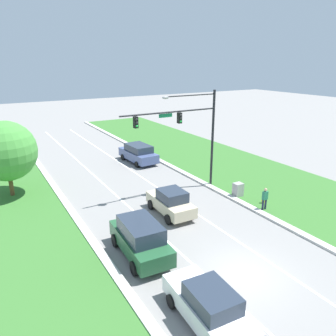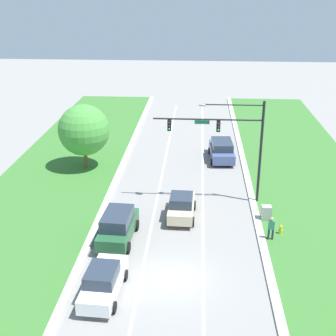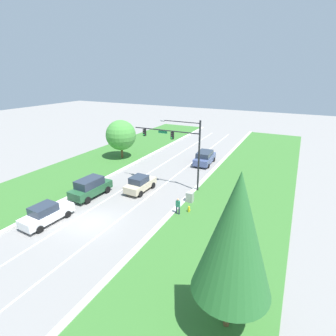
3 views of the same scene
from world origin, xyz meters
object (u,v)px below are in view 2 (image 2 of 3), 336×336
(traffic_signal_mast, at_px, (230,136))
(oak_near_left_tree, at_px, (84,130))
(forest_suv, at_px, (118,226))
(utility_cabinet, at_px, (266,213))
(white_sedan, at_px, (103,281))
(pedestrian, at_px, (271,228))
(fire_hydrant, at_px, (281,230))
(champagne_sedan, at_px, (181,206))
(slate_blue_suv, at_px, (222,150))

(traffic_signal_mast, distance_m, oak_near_left_tree, 14.00)
(forest_suv, distance_m, utility_cabinet, 10.66)
(white_sedan, relative_size, pedestrian, 2.79)
(white_sedan, relative_size, fire_hydrant, 6.74)
(utility_cabinet, bearing_deg, forest_suv, -160.97)
(traffic_signal_mast, bearing_deg, champagne_sedan, -138.84)
(traffic_signal_mast, distance_m, slate_blue_suv, 10.17)
(oak_near_left_tree, bearing_deg, slate_blue_suv, 14.21)
(slate_blue_suv, relative_size, pedestrian, 3.06)
(slate_blue_suv, height_order, white_sedan, slate_blue_suv)
(slate_blue_suv, distance_m, fire_hydrant, 14.64)
(fire_hydrant, bearing_deg, pedestrian, -133.73)
(forest_suv, bearing_deg, slate_blue_suv, 68.07)
(fire_hydrant, bearing_deg, forest_suv, -172.14)
(champagne_sedan, height_order, utility_cabinet, champagne_sedan)
(pedestrian, xyz_separation_m, fire_hydrant, (0.78, 0.82, -0.59))
(champagne_sedan, xyz_separation_m, pedestrian, (5.99, -2.85, 0.04))
(slate_blue_suv, xyz_separation_m, utility_cabinet, (2.69, -12.24, -0.40))
(fire_hydrant, height_order, oak_near_left_tree, oak_near_left_tree)
(forest_suv, bearing_deg, traffic_signal_mast, 44.40)
(pedestrian, xyz_separation_m, oak_near_left_tree, (-15.07, 11.89, 2.70))
(pedestrian, bearing_deg, fire_hydrant, -132.89)
(slate_blue_suv, relative_size, oak_near_left_tree, 0.87)
(champagne_sedan, relative_size, utility_cabinet, 3.77)
(slate_blue_suv, height_order, champagne_sedan, slate_blue_suv)
(traffic_signal_mast, relative_size, utility_cabinet, 7.23)
(forest_suv, bearing_deg, fire_hydrant, 11.07)
(champagne_sedan, xyz_separation_m, oak_near_left_tree, (-9.08, 9.04, 2.75))
(forest_suv, distance_m, champagne_sedan, 5.34)
(champagne_sedan, relative_size, pedestrian, 2.51)
(forest_suv, height_order, pedestrian, forest_suv)
(oak_near_left_tree, bearing_deg, white_sedan, -74.07)
(traffic_signal_mast, height_order, oak_near_left_tree, traffic_signal_mast)
(champagne_sedan, height_order, pedestrian, champagne_sedan)
(champagne_sedan, bearing_deg, traffic_signal_mast, 42.84)
(traffic_signal_mast, relative_size, fire_hydrant, 11.60)
(slate_blue_suv, bearing_deg, champagne_sedan, -108.67)
(champagne_sedan, bearing_deg, pedestrian, -23.74)
(white_sedan, distance_m, oak_near_left_tree, 19.29)
(utility_cabinet, relative_size, fire_hydrant, 1.61)
(utility_cabinet, bearing_deg, fire_hydrant, -69.94)
(traffic_signal_mast, distance_m, fire_hydrant, 7.82)
(forest_suv, height_order, fire_hydrant, forest_suv)
(traffic_signal_mast, bearing_deg, pedestrian, -66.37)
(traffic_signal_mast, bearing_deg, forest_suv, -138.82)
(slate_blue_suv, distance_m, white_sedan, 22.68)
(forest_suv, distance_m, fire_hydrant, 10.92)
(utility_cabinet, xyz_separation_m, fire_hydrant, (0.72, -1.98, -0.22))
(slate_blue_suv, height_order, fire_hydrant, slate_blue_suv)
(white_sedan, bearing_deg, oak_near_left_tree, 109.20)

